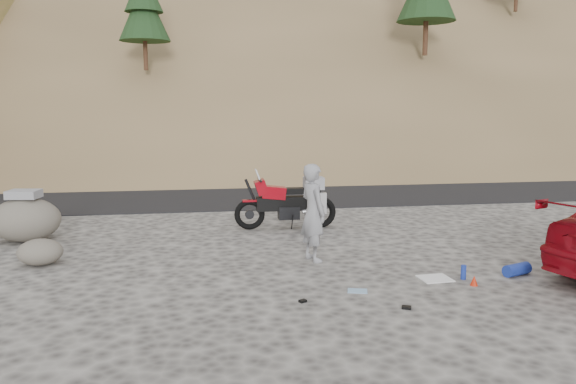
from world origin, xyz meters
TOP-DOWN VIEW (x-y plane):
  - ground at (0.00, 0.00)m, footprint 140.00×140.00m
  - road at (0.00, 9.00)m, footprint 120.00×7.00m
  - hillside at (-0.05, 40.88)m, footprint 120.00×73.00m
  - motorcycle at (-0.00, 3.18)m, footprint 2.34×0.67m
  - man at (-0.04, 0.44)m, footprint 0.60×0.74m
  - boulder at (-5.58, 2.80)m, footprint 1.72×1.59m
  - small_rock at (-4.82, 0.89)m, footprint 0.99×0.95m
  - gear_white_cloth at (1.67, -0.98)m, footprint 0.52×0.47m
  - gear_blue_mat at (3.08, -1.02)m, footprint 0.54×0.37m
  - gear_bottle at (2.12, -1.07)m, footprint 0.11×0.11m
  - gear_funnel at (2.13, -1.40)m, footprint 0.16×0.16m
  - gear_glove_a at (0.73, -2.20)m, footprint 0.15×0.14m
  - gear_glove_b at (-0.63, -1.72)m, footprint 0.13×0.12m
  - gear_blue_cloth at (0.27, -1.38)m, footprint 0.34×0.29m

SIDE VIEW (x-z plane):
  - ground at x=0.00m, z-range 0.00..0.00m
  - road at x=0.00m, z-range -0.03..0.03m
  - man at x=-0.04m, z-range -0.88..0.88m
  - gear_blue_cloth at x=0.27m, z-range 0.00..0.01m
  - gear_white_cloth at x=1.67m, z-range 0.00..0.02m
  - gear_glove_b at x=-0.63m, z-range 0.00..0.03m
  - gear_glove_a at x=0.73m, z-range 0.00..0.04m
  - gear_funnel at x=2.13m, z-range 0.00..0.16m
  - gear_blue_mat at x=3.08m, z-range 0.00..0.20m
  - gear_bottle at x=2.12m, z-range 0.00..0.23m
  - small_rock at x=-4.82m, z-range 0.00..0.46m
  - boulder at x=-5.58m, z-range -0.07..1.01m
  - motorcycle at x=0.00m, z-range -0.10..1.29m
  - hillside at x=-0.05m, z-range -12.28..34.44m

